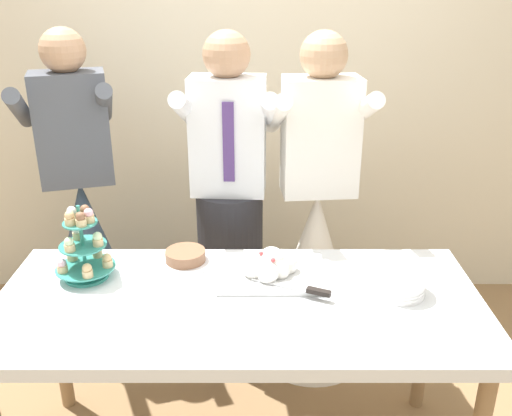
{
  "coord_description": "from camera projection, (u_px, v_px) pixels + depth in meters",
  "views": [
    {
      "loc": [
        0.06,
        -1.79,
        1.89
      ],
      "look_at": [
        0.06,
        0.15,
        1.07
      ],
      "focal_mm": 39.82,
      "sensor_mm": 36.0,
      "label": 1
    }
  ],
  "objects": [
    {
      "name": "person_guest",
      "position": [
        88.0,
        243.0,
        2.95
      ],
      "size": [
        0.6,
        0.59,
        1.66
      ],
      "color": "#334760",
      "rests_on": "ground_plane"
    },
    {
      "name": "cupcake_stand",
      "position": [
        84.0,
        249.0,
        2.18
      ],
      "size": [
        0.23,
        0.23,
        0.31
      ],
      "color": "teal",
      "rests_on": "dessert_table"
    },
    {
      "name": "dessert_table",
      "position": [
        239.0,
        316.0,
        2.11
      ],
      "size": [
        1.8,
        0.8,
        0.78
      ],
      "color": "silver",
      "rests_on": "ground_plane"
    },
    {
      "name": "plate_stack",
      "position": [
        400.0,
        282.0,
        2.11
      ],
      "size": [
        0.2,
        0.2,
        0.09
      ],
      "color": "white",
      "rests_on": "dessert_table"
    },
    {
      "name": "round_cake",
      "position": [
        186.0,
        257.0,
        2.33
      ],
      "size": [
        0.24,
        0.24,
        0.06
      ],
      "color": "white",
      "rests_on": "dessert_table"
    },
    {
      "name": "main_cake_tray",
      "position": [
        271.0,
        268.0,
        2.22
      ],
      "size": [
        0.42,
        0.36,
        0.12
      ],
      "color": "silver",
      "rests_on": "dessert_table"
    },
    {
      "name": "person_bride",
      "position": [
        315.0,
        256.0,
        2.81
      ],
      "size": [
        0.56,
        0.56,
        1.66
      ],
      "color": "white",
      "rests_on": "ground_plane"
    },
    {
      "name": "person_groom",
      "position": [
        230.0,
        224.0,
        2.76
      ],
      "size": [
        0.48,
        0.51,
        1.66
      ],
      "color": "#232328",
      "rests_on": "ground_plane"
    },
    {
      "name": "rear_wall",
      "position": [
        245.0,
        55.0,
        3.18
      ],
      "size": [
        5.2,
        0.1,
        2.9
      ],
      "primitive_type": "cube",
      "color": "beige",
      "rests_on": "ground_plane"
    }
  ]
}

